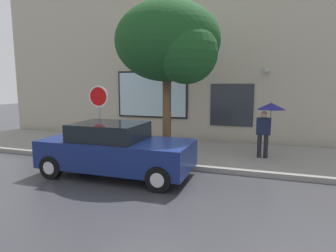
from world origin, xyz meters
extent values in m
plane|color=#333338|center=(0.00, 0.00, 0.00)|extent=(60.00, 60.00, 0.00)
cube|color=gray|center=(0.00, 3.00, 0.07)|extent=(20.00, 4.00, 0.15)
cube|color=#B2A893|center=(0.00, 5.50, 3.50)|extent=(20.00, 0.40, 7.00)
cube|color=black|center=(-1.99, 5.27, 2.11)|extent=(3.42, 0.06, 2.16)
cube|color=silver|center=(-1.99, 5.24, 2.11)|extent=(3.26, 0.03, 2.00)
cube|color=#262B33|center=(1.65, 5.28, 1.70)|extent=(1.80, 0.04, 1.80)
cone|color=#99999E|center=(3.05, 5.15, 3.10)|extent=(0.22, 0.24, 0.24)
cube|color=navy|center=(-0.93, -0.07, 0.64)|extent=(4.23, 1.80, 0.76)
cube|color=black|center=(-1.15, -0.07, 1.26)|extent=(1.90, 1.59, 0.47)
cylinder|color=black|center=(0.63, 0.76, 0.32)|extent=(0.64, 0.22, 0.64)
cylinder|color=silver|center=(0.63, 0.76, 0.32)|extent=(0.35, 0.24, 0.35)
cylinder|color=black|center=(0.63, -0.90, 0.32)|extent=(0.64, 0.22, 0.64)
cylinder|color=silver|center=(0.63, -0.90, 0.32)|extent=(0.35, 0.24, 0.35)
cylinder|color=black|center=(-2.50, 0.76, 0.32)|extent=(0.64, 0.22, 0.64)
cylinder|color=silver|center=(-2.50, 0.76, 0.32)|extent=(0.35, 0.24, 0.35)
cylinder|color=black|center=(-2.50, -0.90, 0.32)|extent=(0.64, 0.22, 0.64)
cylinder|color=silver|center=(-2.50, -0.90, 0.32)|extent=(0.35, 0.24, 0.35)
cylinder|color=white|center=(-4.29, 2.02, 0.50)|extent=(0.22, 0.22, 0.71)
sphere|color=#BBBBB7|center=(-4.29, 2.02, 0.86)|extent=(0.23, 0.23, 0.23)
cylinder|color=#BBBBB7|center=(-4.29, 1.86, 0.54)|extent=(0.09, 0.12, 0.09)
cylinder|color=#BBBBB7|center=(-4.29, 2.18, 0.54)|extent=(0.09, 0.12, 0.09)
cylinder|color=white|center=(-4.29, 2.02, 0.18)|extent=(0.30, 0.30, 0.06)
cylinder|color=black|center=(2.86, 2.71, 0.54)|extent=(0.14, 0.14, 0.78)
cylinder|color=black|center=(3.07, 2.71, 0.54)|extent=(0.14, 0.14, 0.78)
cube|color=#191E38|center=(2.97, 2.71, 1.20)|extent=(0.45, 0.22, 0.55)
sphere|color=tan|center=(2.97, 2.71, 1.59)|extent=(0.21, 0.21, 0.21)
cylinder|color=#4C4C51|center=(3.17, 2.71, 1.45)|extent=(0.02, 0.02, 0.90)
cone|color=navy|center=(3.17, 2.71, 1.87)|extent=(0.90, 0.90, 0.22)
cylinder|color=#4C3823|center=(-0.18, 2.11, 1.58)|extent=(0.29, 0.29, 2.86)
ellipsoid|color=#19471E|center=(-0.18, 2.11, 3.97)|extent=(3.53, 3.00, 2.64)
sphere|color=#19471E|center=(0.61, 1.67, 3.53)|extent=(1.94, 1.94, 1.94)
cylinder|color=gray|center=(-2.62, 1.80, 1.32)|extent=(0.07, 0.07, 2.34)
cylinder|color=white|center=(-2.62, 1.76, 2.14)|extent=(0.76, 0.02, 0.76)
cylinder|color=red|center=(-2.62, 1.75, 2.14)|extent=(0.66, 0.02, 0.66)
camera|label=1|loc=(2.92, -7.02, 2.54)|focal=30.38mm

